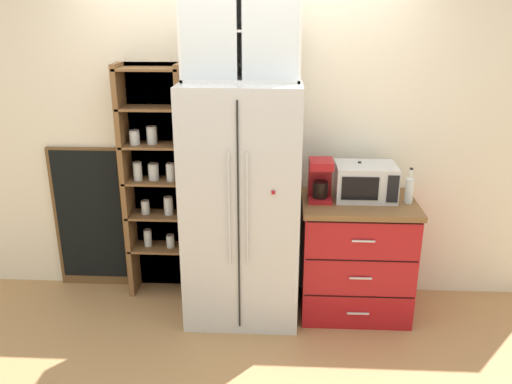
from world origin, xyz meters
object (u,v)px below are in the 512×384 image
object	(u,v)px
coffee_maker	(320,179)
bottle_cobalt	(358,181)
microwave	(365,182)
mug_red	(358,191)
chalkboard_menu	(90,218)
bottle_clear	(410,188)
refrigerator	(242,203)

from	to	relation	value
coffee_maker	bottle_cobalt	distance (m)	0.30
microwave	coffee_maker	bearing A→B (deg)	-172.81
microwave	mug_red	world-z (taller)	microwave
microwave	bottle_cobalt	xyz separation A→B (m)	(-0.04, 0.04, -0.01)
bottle_cobalt	chalkboard_menu	bearing A→B (deg)	174.96
coffee_maker	bottle_clear	world-z (taller)	coffee_maker
chalkboard_menu	refrigerator	bearing A→B (deg)	-14.41
mug_red	bottle_cobalt	bearing A→B (deg)	95.38
mug_red	bottle_clear	world-z (taller)	bottle_clear
bottle_clear	microwave	bearing A→B (deg)	165.19
microwave	bottle_clear	bearing A→B (deg)	-14.81
microwave	bottle_cobalt	size ratio (longest dim) A/B	1.63
coffee_maker	bottle_cobalt	xyz separation A→B (m)	(0.29, 0.09, -0.04)
microwave	mug_red	size ratio (longest dim) A/B	4.08
bottle_cobalt	microwave	bearing A→B (deg)	-44.80
refrigerator	mug_red	bearing A→B (deg)	8.07
mug_red	bottle_cobalt	size ratio (longest dim) A/B	0.40
mug_red	chalkboard_menu	size ratio (longest dim) A/B	0.09
coffee_maker	bottle_clear	bearing A→B (deg)	-3.48
mug_red	microwave	bearing A→B (deg)	-28.91
bottle_cobalt	bottle_clear	bearing A→B (deg)	-19.55
bottle_clear	bottle_cobalt	world-z (taller)	bottle_cobalt
coffee_maker	chalkboard_menu	size ratio (longest dim) A/B	0.26
refrigerator	chalkboard_menu	size ratio (longest dim) A/B	1.47
bottle_clear	chalkboard_menu	size ratio (longest dim) A/B	0.22
refrigerator	mug_red	distance (m)	0.87
coffee_maker	mug_red	size ratio (longest dim) A/B	2.88
refrigerator	bottle_clear	bearing A→B (deg)	0.85
refrigerator	coffee_maker	bearing A→B (deg)	5.72
bottle_clear	chalkboard_menu	bearing A→B (deg)	172.85
coffee_maker	bottle_cobalt	world-z (taller)	coffee_maker
mug_red	refrigerator	bearing A→B (deg)	-171.93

